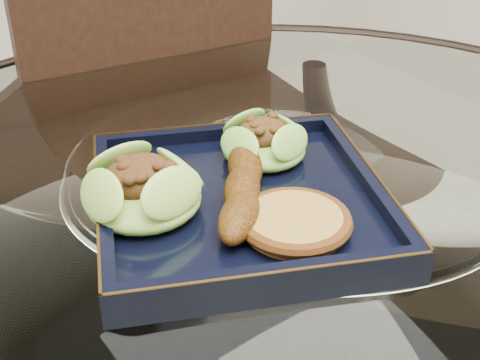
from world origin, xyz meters
TOP-DOWN VIEW (x-y plane):
  - dining_table at (-0.00, -0.00)m, footprint 1.13×1.13m
  - dining_chair at (0.08, 0.33)m, footprint 0.47×0.47m
  - navy_plate at (-0.05, 0.01)m, footprint 0.36×0.36m
  - lettuce_wrap_left at (-0.13, 0.04)m, footprint 0.14×0.14m
  - lettuce_wrap_right at (0.02, 0.06)m, footprint 0.11×0.11m
  - roasted_plantain at (-0.05, -0.00)m, footprint 0.13×0.15m
  - crumb_patty at (-0.04, -0.06)m, footprint 0.09×0.09m

SIDE VIEW (x-z plane):
  - dining_chair at x=0.08m, z-range 0.06..1.04m
  - dining_table at x=0.00m, z-range 0.21..0.98m
  - navy_plate at x=-0.05m, z-range 0.76..0.78m
  - crumb_patty at x=-0.04m, z-range 0.78..0.80m
  - roasted_plantain at x=-0.05m, z-range 0.78..0.81m
  - lettuce_wrap_right at x=0.02m, z-range 0.78..0.81m
  - lettuce_wrap_left at x=-0.13m, z-range 0.78..0.82m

